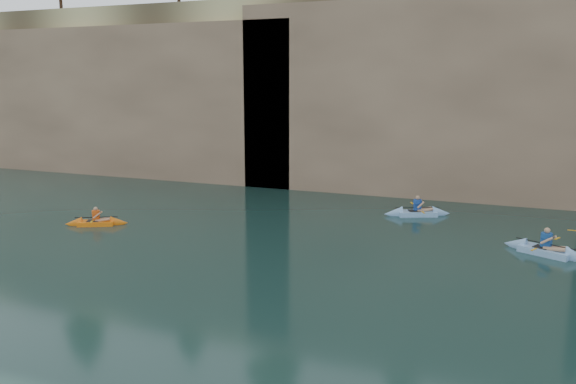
% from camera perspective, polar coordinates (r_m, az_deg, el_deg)
% --- Properties ---
extents(cliff, '(70.00, 16.00, 12.00)m').
position_cam_1_polar(cliff, '(40.51, 14.08, 10.10)').
color(cliff, '#CABB7B').
rests_on(cliff, ground).
extents(cliff_slab_west, '(26.00, 2.40, 10.56)m').
position_cam_1_polar(cliff_slab_west, '(41.34, -16.53, 8.99)').
color(cliff_slab_west, '#9E7D60').
rests_on(cliff_slab_west, ground).
extents(cliff_slab_center, '(24.00, 2.40, 11.40)m').
position_cam_1_polar(cliff_slab_center, '(32.95, 15.89, 9.27)').
color(cliff_slab_center, '#9E7D60').
rests_on(cliff_slab_center, ground).
extents(sea_cave_west, '(4.50, 1.00, 4.00)m').
position_cam_1_polar(sea_cave_west, '(39.87, -14.55, 4.29)').
color(sea_cave_west, black).
rests_on(sea_cave_west, ground).
extents(sea_cave_center, '(3.50, 1.00, 3.20)m').
position_cam_1_polar(sea_cave_center, '(33.79, 5.22, 2.71)').
color(sea_cave_center, black).
rests_on(sea_cave_center, ground).
extents(kayaker_orange, '(2.86, 1.98, 1.09)m').
position_cam_1_polar(kayaker_orange, '(27.59, -18.88, -2.94)').
color(kayaker_orange, orange).
rests_on(kayaker_orange, ground).
extents(kayaker_ltblue_near, '(3.36, 2.37, 1.33)m').
position_cam_1_polar(kayaker_ltblue_near, '(23.98, 24.68, -5.41)').
color(kayaker_ltblue_near, '#82ADDB').
rests_on(kayaker_ltblue_near, ground).
extents(kayaker_ltblue_mid, '(3.35, 2.31, 1.27)m').
position_cam_1_polar(kayaker_ltblue_mid, '(28.62, 12.98, -2.06)').
color(kayaker_ltblue_mid, '#8BB8E9').
rests_on(kayaker_ltblue_mid, ground).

